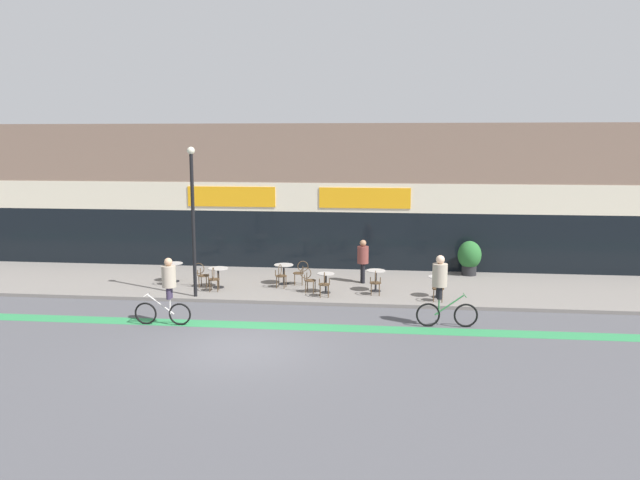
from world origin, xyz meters
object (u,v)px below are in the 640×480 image
cyclist_0 (167,287)px  pedestrian_near_end (363,257)px  bistro_table_2 (284,270)px  cafe_chair_2_side (300,271)px  bistro_table_5 (437,283)px  cafe_chair_1_side (202,273)px  cafe_chair_3_side (308,278)px  bistro_table_0 (174,268)px  lamp_post (193,211)px  bistro_table_3 (326,279)px  cyclist_1 (442,286)px  cafe_chair_1_near (214,277)px  cafe_chair_5_near (438,287)px  cafe_chair_3_near (324,283)px  bistro_table_4 (376,276)px  cafe_chair_0_near (168,272)px  cafe_chair_4_near (375,281)px  bistro_table_1 (218,274)px  planter_pot (469,257)px  cafe_chair_2_near (281,274)px

cyclist_0 → pedestrian_near_end: 7.97m
bistro_table_2 → cafe_chair_2_side: bearing=1.0°
bistro_table_5 → cafe_chair_1_side: size_ratio=0.81×
cafe_chair_3_side → bistro_table_0: bearing=173.8°
lamp_post → cyclist_0: (0.11, -3.00, -1.92)m
bistro_table_3 → cafe_chair_3_side: bearing=179.3°
bistro_table_2 → cafe_chair_2_side: size_ratio=0.83×
cafe_chair_1_side → cyclist_1: 9.14m
cafe_chair_1_near → cyclist_0: bearing=168.2°
cafe_chair_1_side → cafe_chair_5_near: same height
bistro_table_3 → cafe_chair_3_side: cafe_chair_3_side is taller
cafe_chair_3_near → cyclist_0: cyclist_0 is taller
bistro_table_4 → cafe_chair_0_near: bearing=179.5°
lamp_post → cyclist_0: lamp_post is taller
bistro_table_4 → pedestrian_near_end: bearing=111.8°
cyclist_0 → cyclist_1: cyclist_1 is taller
cafe_chair_3_side → pedestrian_near_end: pedestrian_near_end is taller
cafe_chair_2_side → lamp_post: 4.68m
cafe_chair_1_side → cafe_chair_3_near: bearing=-12.0°
cafe_chair_2_side → cafe_chair_4_near: same height
cafe_chair_4_near → bistro_table_4: bearing=-1.1°
cafe_chair_2_side → lamp_post: size_ratio=0.18×
bistro_table_2 → lamp_post: 4.24m
bistro_table_4 → lamp_post: size_ratio=0.15×
cafe_chair_0_near → cyclist_0: 4.79m
cafe_chair_0_near → bistro_table_1: bearing=-94.1°
bistro_table_0 → bistro_table_3: (5.94, -1.13, -0.02)m
cafe_chair_1_near → planter_pot: 10.14m
bistro_table_2 → lamp_post: bearing=-141.9°
cafe_chair_2_side → cyclist_1: bearing=129.1°
cafe_chair_4_near → cyclist_0: size_ratio=0.44×
cafe_chair_3_near → lamp_post: bearing=86.4°
planter_pot → cafe_chair_2_near: bearing=-156.9°
cafe_chair_1_near → cafe_chair_1_side: (-0.63, 0.63, 0.00)m
cafe_chair_1_near → cafe_chair_2_near: bearing=-76.9°
cafe_chair_2_side → pedestrian_near_end: pedestrian_near_end is taller
bistro_table_5 → cyclist_1: cyclist_1 is taller
bistro_table_0 → cafe_chair_1_side: bearing=-30.4°
cafe_chair_1_near → cyclist_1: 8.32m
cafe_chair_3_near → pedestrian_near_end: bearing=-35.4°
cafe_chair_4_near → cafe_chair_0_near: bearing=83.6°
cafe_chair_0_near → cafe_chair_3_near: bearing=-100.4°
cafe_chair_3_side → cafe_chair_5_near: same height
bistro_table_2 → cafe_chair_4_near: size_ratio=0.83×
bistro_table_0 → cafe_chair_3_side: size_ratio=0.80×
pedestrian_near_end → bistro_table_0: bearing=172.3°
cafe_chair_3_side → pedestrian_near_end: size_ratio=0.55×
cyclist_0 → cafe_chair_1_near: bearing=-97.0°
bistro_table_2 → bistro_table_0: bearing=-179.5°
cafe_chair_0_near → cafe_chair_3_side: 5.33m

